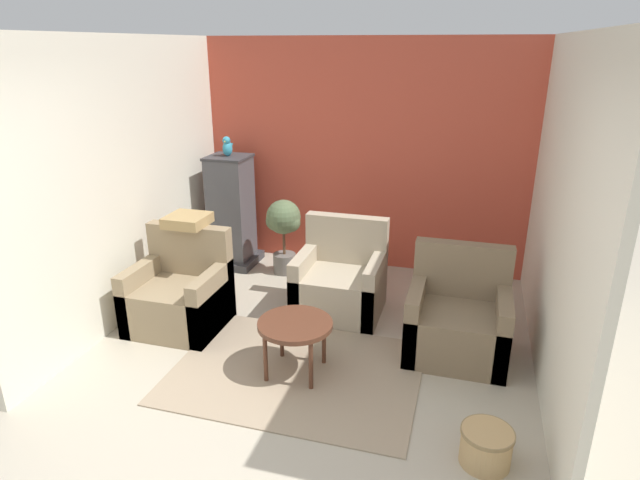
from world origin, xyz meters
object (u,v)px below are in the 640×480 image
object	(u,v)px
armchair_middle	(340,283)
wicker_basket	(486,445)
birdcage	(231,213)
armchair_right	(457,322)
potted_plant	(283,226)
coffee_table	(295,328)
armchair_left	(180,296)
parrot	(227,147)

from	to	relation	value
armchair_middle	wicker_basket	distance (m)	2.29
birdcage	wicker_basket	world-z (taller)	birdcage
armchair_right	armchair_middle	world-z (taller)	same
armchair_middle	potted_plant	world-z (taller)	armchair_middle
coffee_table	wicker_basket	distance (m)	1.65
armchair_right	potted_plant	xyz separation A→B (m)	(-2.05, 1.26, 0.28)
armchair_left	parrot	bearing A→B (deg)	96.45
coffee_table	armchair_right	distance (m)	1.43
armchair_middle	coffee_table	bearing A→B (deg)	-94.03
armchair_right	potted_plant	distance (m)	2.42
coffee_table	armchair_left	size ratio (longest dim) A/B	0.65
armchair_right	birdcage	xyz separation A→B (m)	(-2.74, 1.35, 0.34)
armchair_right	wicker_basket	distance (m)	1.34
parrot	coffee_table	bearing A→B (deg)	-53.72
parrot	potted_plant	bearing A→B (deg)	-7.94
armchair_middle	potted_plant	size ratio (longest dim) A/B	1.05
wicker_basket	birdcage	bearing A→B (deg)	138.43
armchair_right	armchair_left	bearing A→B (deg)	-174.95
armchair_left	armchair_middle	size ratio (longest dim) A/B	1.00
birdcage	potted_plant	world-z (taller)	birdcage
armchair_left	potted_plant	bearing A→B (deg)	70.68
armchair_right	birdcage	size ratio (longest dim) A/B	0.70
armchair_left	wicker_basket	world-z (taller)	armchair_left
coffee_table	parrot	size ratio (longest dim) A/B	2.61
armchair_middle	wicker_basket	bearing A→B (deg)	-51.57
armchair_right	armchair_middle	xyz separation A→B (m)	(-1.17, 0.49, 0.00)
armchair_left	birdcage	bearing A→B (deg)	96.46
armchair_left	birdcage	world-z (taller)	birdcage
armchair_left	coffee_table	bearing A→B (deg)	-19.05
armchair_right	wicker_basket	world-z (taller)	armchair_right
armchair_right	parrot	bearing A→B (deg)	153.74
armchair_right	parrot	size ratio (longest dim) A/B	4.02
armchair_left	armchair_right	world-z (taller)	same
armchair_left	potted_plant	distance (m)	1.60
coffee_table	birdcage	bearing A→B (deg)	126.30
armchair_middle	wicker_basket	size ratio (longest dim) A/B	2.74
coffee_table	potted_plant	xyz separation A→B (m)	(-0.79, 1.94, 0.17)
coffee_table	armchair_middle	xyz separation A→B (m)	(0.08, 1.17, -0.12)
armchair_right	coffee_table	bearing A→B (deg)	-151.44
armchair_left	armchair_right	distance (m)	2.58
armchair_middle	wicker_basket	xyz separation A→B (m)	(1.42, -1.79, -0.17)
armchair_middle	parrot	world-z (taller)	parrot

